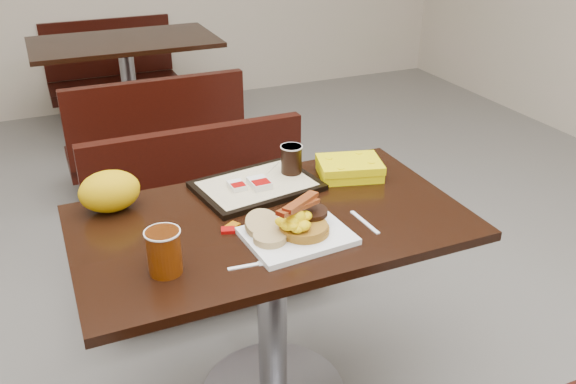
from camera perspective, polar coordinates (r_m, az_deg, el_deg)
name	(u,v)px	position (r m, az deg, el deg)	size (l,w,h in m)	color
table_near	(272,315)	(2.09, -1.48, -11.47)	(1.20, 0.70, 0.75)	black
bench_near_n	(212,223)	(2.65, -7.19, -2.94)	(1.00, 0.46, 0.72)	black
table_far	(130,94)	(4.36, -14.58, 8.86)	(1.20, 0.70, 0.75)	black
bench_far_s	(152,131)	(3.71, -12.62, 5.65)	(1.00, 0.46, 0.72)	black
bench_far_n	(114,71)	(5.03, -16.01, 10.89)	(1.00, 0.46, 0.72)	black
platter	(297,236)	(1.77, 0.88, -4.14)	(0.30, 0.23, 0.02)	white
pancake_stack	(304,227)	(1.76, 1.55, -3.34)	(0.15, 0.15, 0.03)	#9E651A
sausage_patty	(312,212)	(1.80, 2.22, -1.88)	(0.10, 0.10, 0.01)	black
scrambled_eggs	(296,219)	(1.72, 0.75, -2.55)	(0.10, 0.09, 0.05)	#FFF105
bacon_strips	(298,206)	(1.72, 0.99, -1.30)	(0.17, 0.08, 0.01)	#4B0C05
muffin_bottom	(270,237)	(1.72, -1.71, -4.29)	(0.10, 0.10, 0.02)	#A58157
muffin_top	(262,224)	(1.77, -2.43, -3.03)	(0.10, 0.10, 0.02)	#A58157
coffee_cup_near	(164,252)	(1.63, -11.55, -5.54)	(0.09, 0.09, 0.13)	#7D2E04
fork	(243,267)	(1.65, -4.24, -7.00)	(0.12, 0.02, 0.00)	white
knife	(365,222)	(1.87, 7.21, -2.83)	(0.15, 0.01, 0.00)	white
condiment_syrup	(232,226)	(1.83, -5.24, -3.21)	(0.04, 0.03, 0.01)	#A85907
condiment_ketchup	(228,230)	(1.81, -5.65, -3.58)	(0.04, 0.03, 0.01)	#8C0504
tray	(257,186)	(2.06, -2.94, 0.57)	(0.40, 0.28, 0.02)	black
hashbrown_sleeve_left	(237,186)	(2.02, -4.83, 0.61)	(0.05, 0.07, 0.02)	silver
hashbrown_sleeve_right	(259,183)	(2.03, -2.71, 0.84)	(0.06, 0.08, 0.02)	silver
coffee_cup_far	(291,159)	(2.11, 0.32, 3.09)	(0.07, 0.07, 0.10)	black
clamshell	(350,168)	(2.15, 5.80, 2.24)	(0.22, 0.16, 0.06)	yellow
paper_bag	(110,191)	(1.97, -16.42, 0.07)	(0.19, 0.14, 0.13)	#D6BF07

